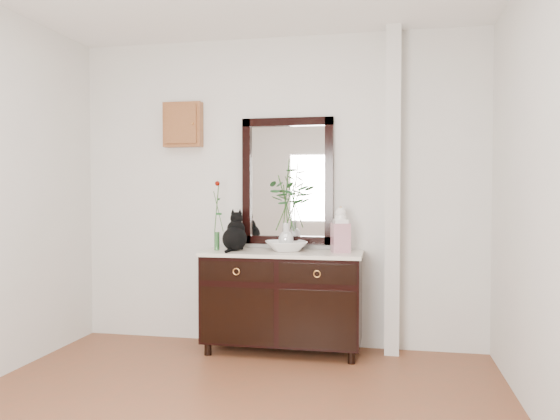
% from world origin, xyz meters
% --- Properties ---
extents(wall_back, '(3.60, 0.04, 2.70)m').
position_xyz_m(wall_back, '(0.00, 1.98, 1.35)').
color(wall_back, silver).
rests_on(wall_back, ground).
extents(pilaster, '(0.12, 0.20, 2.70)m').
position_xyz_m(pilaster, '(1.00, 1.90, 1.35)').
color(pilaster, silver).
rests_on(pilaster, ground).
extents(sideboard, '(1.33, 0.52, 0.82)m').
position_xyz_m(sideboard, '(0.10, 1.73, 0.47)').
color(sideboard, black).
rests_on(sideboard, ground).
extents(wall_mirror, '(0.80, 0.06, 1.10)m').
position_xyz_m(wall_mirror, '(0.10, 1.97, 1.44)').
color(wall_mirror, black).
rests_on(wall_mirror, wall_back).
extents(key_cabinet, '(0.35, 0.10, 0.40)m').
position_xyz_m(key_cabinet, '(-0.85, 1.94, 1.95)').
color(key_cabinet, brown).
rests_on(key_cabinet, wall_back).
extents(cat, '(0.24, 0.30, 0.33)m').
position_xyz_m(cat, '(-0.31, 1.73, 1.02)').
color(cat, black).
rests_on(cat, sideboard).
extents(lotus_bowl, '(0.46, 0.46, 0.08)m').
position_xyz_m(lotus_bowl, '(0.12, 1.77, 0.89)').
color(lotus_bowl, white).
rests_on(lotus_bowl, sideboard).
extents(vase_branches, '(0.37, 0.37, 0.76)m').
position_xyz_m(vase_branches, '(0.12, 1.77, 1.25)').
color(vase_branches, silver).
rests_on(vase_branches, lotus_bowl).
extents(bud_vase_rose, '(0.09, 0.09, 0.60)m').
position_xyz_m(bud_vase_rose, '(-0.47, 1.73, 1.15)').
color(bud_vase_rose, '#306332').
rests_on(bud_vase_rose, sideboard).
extents(ginger_jar, '(0.18, 0.18, 0.38)m').
position_xyz_m(ginger_jar, '(0.58, 1.76, 1.04)').
color(ginger_jar, silver).
rests_on(ginger_jar, sideboard).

